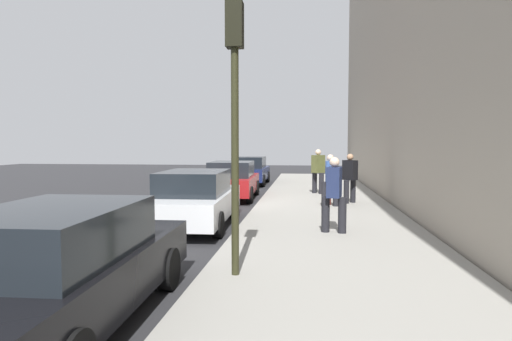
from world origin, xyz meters
TOP-DOWN VIEW (x-y plane):
  - ground_plane at (0.00, 0.00)m, footprint 56.00×56.00m
  - sidewalk at (0.00, -3.30)m, footprint 28.00×4.60m
  - lane_stripe_centre at (0.00, 3.20)m, footprint 28.00×0.14m
  - parked_car_black at (-11.00, 0.20)m, footprint 4.76×1.98m
  - parked_car_white at (-4.49, 0.24)m, footprint 4.61×2.00m
  - parked_car_red at (1.33, 0.24)m, footprint 4.17×1.97m
  - parked_car_navy at (7.51, 0.34)m, footprint 4.13×1.92m
  - pedestrian_olive_coat at (2.37, -3.19)m, footprint 0.56×0.58m
  - pedestrian_black_coat at (-0.39, -4.22)m, footprint 0.53×0.54m
  - pedestrian_blue_coat at (-1.25, -3.50)m, footprint 0.47×0.57m
  - pedestrian_navy_coat at (-5.57, -3.35)m, footprint 0.53×0.58m
  - traffic_light_pole at (-9.05, -1.59)m, footprint 0.35×0.26m
  - rolling_suitcase at (-0.83, -3.44)m, footprint 0.34×0.22m

SIDE VIEW (x-z plane):
  - ground_plane at x=0.00m, z-range 0.00..0.00m
  - lane_stripe_centre at x=0.00m, z-range 0.00..0.01m
  - sidewalk at x=0.00m, z-range 0.00..0.15m
  - rolling_suitcase at x=-0.83m, z-range -0.03..0.83m
  - parked_car_navy at x=7.51m, z-range 0.00..1.51m
  - parked_car_red at x=1.33m, z-range 0.00..1.51m
  - parked_car_white at x=-4.49m, z-range 0.00..1.51m
  - parked_car_black at x=-11.00m, z-range 0.00..1.52m
  - pedestrian_blue_coat at x=-1.25m, z-range 0.21..1.93m
  - pedestrian_black_coat at x=-0.39m, z-range 0.21..1.93m
  - pedestrian_navy_coat at x=-5.57m, z-range 0.21..1.98m
  - pedestrian_olive_coat at x=2.37m, z-range 0.21..2.05m
  - traffic_light_pole at x=-9.05m, z-range 0.91..5.18m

